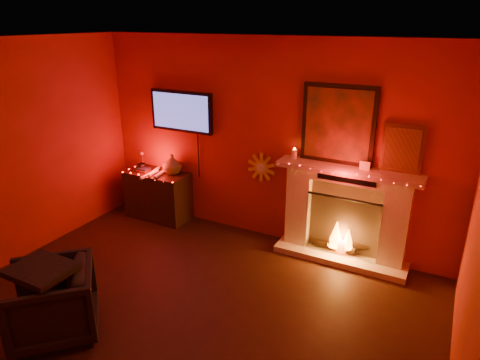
# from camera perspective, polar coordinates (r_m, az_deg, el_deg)

# --- Properties ---
(room) EXTENTS (5.00, 5.00, 5.00)m
(room) POSITION_cam_1_polar(r_m,az_deg,el_deg) (3.68, -12.91, -4.55)
(room) COLOR black
(room) RESTS_ON ground
(floor) EXTENTS (5.00, 5.00, 0.00)m
(floor) POSITION_cam_1_polar(r_m,az_deg,el_deg) (4.41, -11.43, -20.60)
(floor) COLOR black
(floor) RESTS_ON ground
(fireplace) EXTENTS (1.72, 0.40, 2.18)m
(fireplace) POSITION_cam_1_polar(r_m,az_deg,el_deg) (5.44, 13.84, -3.29)
(fireplace) COLOR beige
(fireplace) RESTS_ON floor
(tv) EXTENTS (1.00, 0.07, 1.24)m
(tv) POSITION_cam_1_polar(r_m,az_deg,el_deg) (6.19, -7.81, 9.03)
(tv) COLOR black
(tv) RESTS_ON room
(sunburst_clock) EXTENTS (0.40, 0.03, 0.40)m
(sunburst_clock) POSITION_cam_1_polar(r_m,az_deg,el_deg) (5.78, 2.85, 1.68)
(sunburst_clock) COLOR gold
(sunburst_clock) RESTS_ON room
(console_table) EXTENTS (0.95, 0.60, 1.02)m
(console_table) POSITION_cam_1_polar(r_m,az_deg,el_deg) (6.62, -10.75, -1.64)
(console_table) COLOR black
(console_table) RESTS_ON floor
(armchair) EXTENTS (1.09, 1.09, 0.71)m
(armchair) POSITION_cam_1_polar(r_m,az_deg,el_deg) (4.60, -23.75, -14.67)
(armchair) COLOR black
(armchair) RESTS_ON floor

